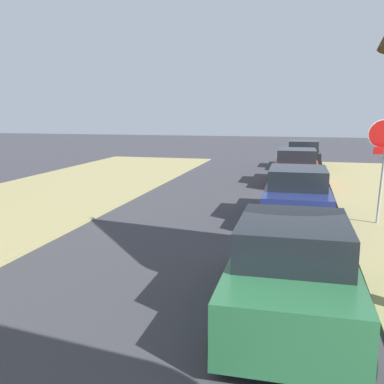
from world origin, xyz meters
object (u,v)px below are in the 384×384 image
Objects in this scene: parked_sedan_navy at (297,196)px; parked_sedan_red at (296,168)px; parked_sedan_green at (292,270)px; parked_sedan_black at (303,155)px; stop_sign_far at (383,149)px.

parked_sedan_red is (-0.13, 6.79, 0.00)m from parked_sedan_navy.
parked_sedan_black is at bearing 89.56° from parked_sedan_green.
stop_sign_far reaches higher than parked_sedan_black.
parked_sedan_green is 1.00× the size of parked_sedan_black.
parked_sedan_navy is 12.81m from parked_sedan_black.
parked_sedan_black is at bearing 99.20° from stop_sign_far.
stop_sign_far reaches higher than parked_sedan_red.
stop_sign_far is 0.66× the size of parked_sedan_navy.
parked_sedan_green and parked_sedan_black have the same top height.
parked_sedan_navy is at bearing 178.65° from stop_sign_far.
parked_sedan_green is at bearing -90.44° from parked_sedan_black.
parked_sedan_green is 19.14m from parked_sedan_black.
parked_sedan_red is 6.02m from parked_sedan_black.
stop_sign_far is at bearing -70.91° from parked_sedan_red.
parked_sedan_black is (0.28, 6.02, 0.00)m from parked_sedan_red.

